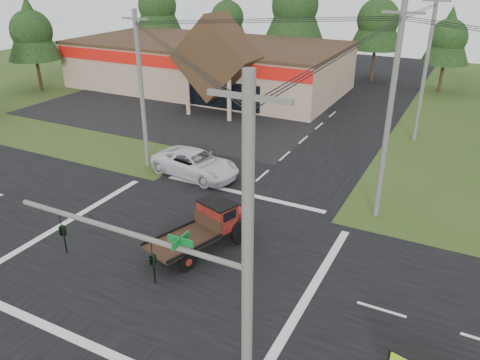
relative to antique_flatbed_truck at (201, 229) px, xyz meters
The scene contains 18 objects.
ground 1.62m from the antique_flatbed_truck, 154.74° to the right, with size 120.00×120.00×0.00m, color #364F1C.
road_ns 1.61m from the antique_flatbed_truck, 154.74° to the right, with size 12.00×120.00×0.02m, color black.
road_ew 1.61m from the antique_flatbed_truck, 154.74° to the right, with size 120.00×12.00×0.02m, color black.
parking_apron 23.87m from the antique_flatbed_truck, 129.06° to the left, with size 28.00×14.00×0.02m, color black.
cvs_building 33.59m from the antique_flatbed_truck, 119.91° to the left, with size 30.40×18.20×9.19m.
traffic_signal_mast 9.87m from the antique_flatbed_truck, 59.04° to the right, with size 8.12×0.24×7.00m.
utility_pole_nr 11.22m from the antique_flatbed_truck, 50.97° to the right, with size 2.00×0.30×11.00m.
utility_pole_nw 12.49m from the antique_flatbed_truck, 140.22° to the left, with size 2.00×0.30×10.50m.
utility_pole_ne 11.29m from the antique_flatbed_truck, 47.15° to the left, with size 2.00×0.30×11.50m.
utility_pole_n 23.08m from the antique_flatbed_truck, 72.04° to the left, with size 2.00×0.30×11.20m.
tree_row_a 50.71m from the antique_flatbed_truck, 128.14° to the left, with size 6.72×6.72×12.12m.
tree_row_b 46.87m from the antique_flatbed_truck, 116.86° to the left, with size 5.60×5.60×10.10m.
tree_row_c 42.67m from the antique_flatbed_truck, 105.23° to the left, with size 7.28×7.28×13.13m.
tree_row_d 41.99m from the antique_flatbed_truck, 91.42° to the left, with size 6.16×6.16×11.11m.
tree_row_e 40.42m from the antique_flatbed_truck, 79.99° to the left, with size 5.04×5.04×9.09m.
tree_side_w 38.76m from the antique_flatbed_truck, 149.42° to the left, with size 5.60×5.60×10.10m.
antique_flatbed_truck is the anchor object (origin of this frame).
white_pickup 9.14m from the antique_flatbed_truck, 123.79° to the left, with size 2.84×6.16×1.71m, color white.
Camera 1 is at (11.77, -16.23, 12.94)m, focal length 35.00 mm.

